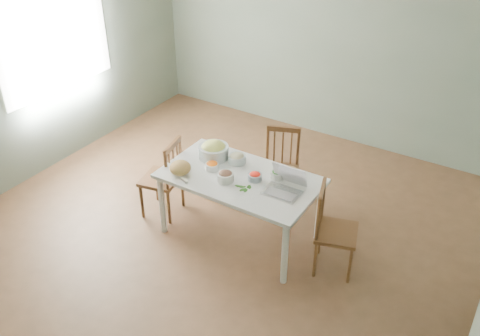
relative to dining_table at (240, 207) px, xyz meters
The scene contains 19 objects.
floor 0.42m from the dining_table, behind, with size 5.00×5.00×0.00m, color brown.
wall_back 2.68m from the dining_table, 94.95° to the left, with size 5.00×0.00×2.70m, color gray.
wall_left 2.89m from the dining_table, behind, with size 0.00×5.00×2.70m, color gray.
window_left 2.94m from the dining_table, behind, with size 0.04×1.60×1.20m, color white.
dining_table is the anchor object (origin of this frame).
chair_far 0.71m from the dining_table, 83.73° to the left, with size 0.39×0.37×0.88m, color #361F14, non-canonical shape.
chair_left 0.93m from the dining_table, behind, with size 0.39×0.37×0.89m, color #361F14, non-canonical shape.
chair_right 1.01m from the dining_table, ahead, with size 0.39×0.37×0.88m, color #361F14, non-canonical shape.
bread_boule 0.72m from the dining_table, 153.64° to the right, with size 0.21×0.21×0.13m, color tan.
butter_stick 0.65m from the dining_table, 139.85° to the right, with size 0.10×0.03×0.03m, color white.
bowl_squash 0.63m from the dining_table, 158.22° to the left, with size 0.31×0.31×0.18m, color #F4E766, non-canonical shape.
bowl_carrot 0.50m from the dining_table, behind, with size 0.14×0.14×0.08m, color orange, non-canonical shape.
bowl_onion 0.49m from the dining_table, 128.45° to the left, with size 0.18×0.18×0.10m, color beige, non-canonical shape.
bowl_mushroom 0.44m from the dining_table, 121.40° to the right, with size 0.16×0.16×0.11m, color #3E2214, non-canonical shape.
bowl_redpep 0.42m from the dining_table, 11.52° to the left, with size 0.14×0.14×0.08m, color red, non-canonical shape.
bowl_broccoli 0.54m from the dining_table, 29.92° to the left, with size 0.14×0.14×0.09m, color #126318, non-canonical shape.
flatbread 0.60m from the dining_table, 41.56° to the left, with size 0.19×0.19×0.02m, color tan.
basil_bunch 0.41m from the dining_table, 51.44° to the right, with size 0.18×0.18×0.02m, color #1E4B16, non-canonical shape.
laptop 0.66m from the dining_table, ahead, with size 0.33×0.31×0.22m, color silver, non-canonical shape.
Camera 1 is at (2.43, -3.55, 3.45)m, focal length 39.08 mm.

